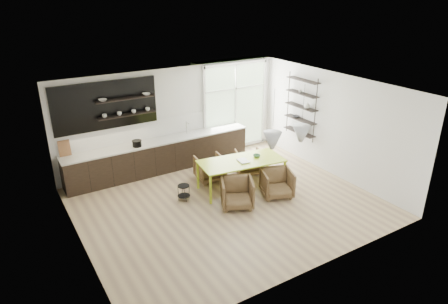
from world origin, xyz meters
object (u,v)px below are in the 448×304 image
Objects in this scene: wire_stool at (184,191)px; dining_table at (241,162)px; armchair_front_right at (277,183)px; armchair_front_left at (237,193)px; armchair_back_right at (249,162)px; armchair_back_left at (210,168)px.

dining_table is at bearing -8.42° from wire_stool.
armchair_front_right is at bearing -26.07° from wire_stool.
armchair_front_left is at bearing -122.23° from dining_table.
armchair_back_right is 1.52m from armchair_front_right.
dining_table is 1.09m from armchair_back_left.
wire_stool is at bearing 175.12° from armchair_front_right.
armchair_front_left is 1.02× the size of armchair_front_right.
wire_stool is (-2.32, -0.46, -0.07)m from armchair_back_right.
dining_table is at bearing 123.16° from armchair_back_left.
wire_stool is at bearing 161.73° from armchair_front_left.
dining_table is 3.03× the size of armchair_front_right.
dining_table is 2.98× the size of armchair_front_left.
armchair_back_right is 1.82× the size of wire_stool.
armchair_back_left is (-0.45, 0.90, -0.41)m from dining_table.
armchair_front_right is (0.56, -0.82, -0.40)m from dining_table.
dining_table reaches higher than armchair_back_left.
armchair_front_left is (-0.16, -1.63, 0.01)m from armchair_back_left.
armchair_front_right is (1.01, -1.72, 0.01)m from armchair_back_left.
dining_table is at bearing 76.45° from armchair_front_left.
armchair_back_left is 1.64m from armchair_front_left.
armchair_back_left is 1.32m from wire_stool.
armchair_front_left reaches higher than wire_stool.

